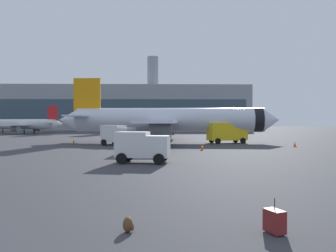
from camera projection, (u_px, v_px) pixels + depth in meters
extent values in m
cylinder|color=silver|center=(169.00, 120.00, 51.75)|extent=(30.22, 6.36, 3.80)
cone|color=silver|center=(272.00, 120.00, 50.74)|extent=(2.70, 3.80, 3.61)
cone|color=silver|center=(69.00, 120.00, 52.79)|extent=(3.48, 3.68, 3.42)
cylinder|color=black|center=(257.00, 120.00, 50.88)|extent=(1.73, 3.98, 3.88)
cube|color=silver|center=(167.00, 122.00, 59.80)|extent=(6.16, 16.35, 0.36)
cube|color=silver|center=(159.00, 122.00, 43.83)|extent=(6.16, 16.35, 0.36)
cylinder|color=gray|center=(166.00, 129.00, 57.33)|extent=(3.38, 2.47, 2.20)
cylinder|color=gray|center=(160.00, 131.00, 46.35)|extent=(3.38, 2.47, 2.20)
cube|color=orange|center=(87.00, 98.00, 52.54)|extent=(4.41, 0.74, 6.40)
cube|color=silver|center=(90.00, 116.00, 55.81)|extent=(3.11, 6.20, 0.24)
cube|color=silver|center=(77.00, 116.00, 49.42)|extent=(3.11, 6.20, 0.24)
cylinder|color=black|center=(245.00, 137.00, 51.05)|extent=(0.36, 0.36, 1.80)
cylinder|color=black|center=(158.00, 136.00, 54.31)|extent=(0.44, 0.44, 1.80)
cylinder|color=black|center=(156.00, 138.00, 49.52)|extent=(0.44, 0.44, 1.80)
cylinder|color=silver|center=(25.00, 124.00, 87.69)|extent=(20.52, 11.17, 2.70)
cone|color=silver|center=(59.00, 124.00, 83.13)|extent=(3.06, 3.14, 2.43)
cube|color=silver|center=(10.00, 125.00, 82.19)|extent=(7.75, 11.75, 0.26)
cube|color=silver|center=(43.00, 125.00, 92.65)|extent=(7.75, 11.75, 0.26)
cylinder|color=gray|center=(15.00, 129.00, 83.84)|extent=(2.71, 2.35, 1.56)
cylinder|color=gray|center=(38.00, 128.00, 91.03)|extent=(2.71, 2.35, 1.56)
cube|color=red|center=(53.00, 115.00, 83.94)|extent=(2.95, 1.51, 4.54)
cube|color=silver|center=(47.00, 123.00, 81.75)|extent=(3.42, 4.64, 0.17)
cube|color=silver|center=(60.00, 123.00, 85.93)|extent=(3.42, 4.64, 0.17)
cylinder|color=black|center=(3.00, 131.00, 91.02)|extent=(0.26, 0.26, 1.28)
cylinder|color=black|center=(24.00, 132.00, 85.61)|extent=(0.31, 0.31, 1.28)
cylinder|color=black|center=(34.00, 131.00, 88.74)|extent=(0.31, 0.31, 1.28)
cube|color=white|center=(127.00, 135.00, 45.08)|extent=(2.60, 2.76, 2.04)
cube|color=#1E232D|center=(131.00, 132.00, 44.70)|extent=(1.13, 1.71, 0.84)
cube|color=white|center=(114.00, 134.00, 46.32)|extent=(3.81, 3.53, 2.40)
cylinder|color=black|center=(132.00, 142.00, 46.02)|extent=(0.88, 0.67, 0.90)
cylinder|color=black|center=(122.00, 143.00, 44.05)|extent=(0.88, 0.67, 0.90)
cylinder|color=black|center=(114.00, 142.00, 47.75)|extent=(0.88, 0.67, 0.90)
cylinder|color=black|center=(104.00, 142.00, 45.78)|extent=(0.88, 0.67, 0.90)
cube|color=yellow|center=(239.00, 133.00, 51.11)|extent=(2.19, 2.73, 2.29)
cube|color=#1E232D|center=(244.00, 129.00, 51.28)|extent=(0.58, 2.12, 0.95)
cube|color=yellow|center=(222.00, 132.00, 50.33)|extent=(4.76, 3.34, 2.70)
cylinder|color=black|center=(236.00, 140.00, 52.32)|extent=(0.93, 0.42, 0.90)
cylinder|color=black|center=(243.00, 141.00, 49.90)|extent=(0.93, 0.42, 0.90)
cylinder|color=black|center=(212.00, 140.00, 51.24)|extent=(0.93, 0.42, 0.90)
cylinder|color=black|center=(218.00, 141.00, 48.82)|extent=(0.93, 0.42, 0.90)
cube|color=white|center=(158.00, 146.00, 26.70)|extent=(2.07, 2.27, 1.78)
cube|color=#1E232D|center=(167.00, 141.00, 26.58)|extent=(0.38, 1.79, 0.74)
cube|color=white|center=(133.00, 144.00, 27.01)|extent=(2.94, 2.41, 2.10)
cylinder|color=black|center=(163.00, 156.00, 27.72)|extent=(0.92, 0.37, 0.90)
cylinder|color=black|center=(159.00, 159.00, 25.64)|extent=(0.92, 0.37, 0.90)
cylinder|color=black|center=(128.00, 156.00, 28.16)|extent=(0.92, 0.37, 0.90)
cylinder|color=black|center=(121.00, 159.00, 26.09)|extent=(0.92, 0.37, 0.90)
cube|color=#F2590C|center=(74.00, 144.00, 49.47)|extent=(0.44, 0.44, 0.04)
cone|color=#F2590C|center=(74.00, 141.00, 49.46)|extent=(0.36, 0.36, 0.73)
cylinder|color=white|center=(74.00, 141.00, 49.46)|extent=(0.23, 0.23, 0.10)
cube|color=#F2590C|center=(202.00, 150.00, 38.54)|extent=(0.44, 0.44, 0.04)
cone|color=#F2590C|center=(202.00, 147.00, 38.53)|extent=(0.36, 0.36, 0.70)
cylinder|color=white|center=(202.00, 147.00, 38.53)|extent=(0.23, 0.23, 0.10)
cube|color=#F2590C|center=(130.00, 149.00, 39.36)|extent=(0.44, 0.44, 0.04)
cone|color=#F2590C|center=(130.00, 147.00, 39.35)|extent=(0.36, 0.36, 0.61)
cylinder|color=white|center=(130.00, 147.00, 39.35)|extent=(0.23, 0.23, 0.10)
cube|color=#F2590C|center=(295.00, 147.00, 43.65)|extent=(0.44, 0.44, 0.04)
cone|color=#F2590C|center=(295.00, 144.00, 43.64)|extent=(0.36, 0.36, 0.72)
cylinder|color=white|center=(295.00, 144.00, 43.64)|extent=(0.23, 0.23, 0.10)
cube|color=maroon|center=(275.00, 221.00, 9.98)|extent=(0.61, 0.74, 0.70)
cylinder|color=black|center=(275.00, 204.00, 9.97)|extent=(0.02, 0.02, 0.36)
cylinder|color=black|center=(269.00, 230.00, 10.19)|extent=(0.09, 0.06, 0.08)
cylinder|color=black|center=(280.00, 235.00, 9.78)|extent=(0.09, 0.06, 0.08)
ellipsoid|color=brown|center=(128.00, 224.00, 10.11)|extent=(0.32, 0.40, 0.48)
ellipsoid|color=brown|center=(132.00, 227.00, 10.12)|extent=(0.12, 0.28, 0.24)
cube|color=gray|center=(127.00, 108.00, 127.61)|extent=(94.56, 20.86, 17.01)
cube|color=#334756|center=(124.00, 110.00, 117.15)|extent=(89.83, 0.10, 7.65)
cylinder|color=gray|center=(153.00, 72.00, 127.63)|extent=(4.40, 4.40, 12.00)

